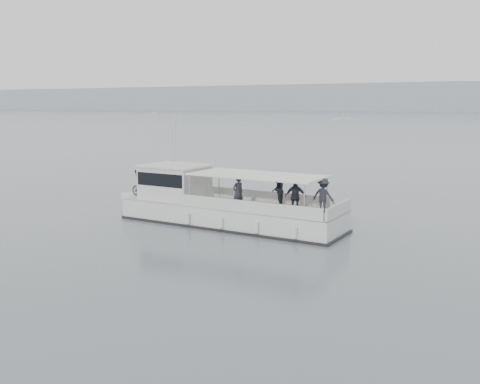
% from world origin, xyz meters
% --- Properties ---
extents(ground, '(1400.00, 1400.00, 0.00)m').
position_xyz_m(ground, '(0.00, 0.00, 0.00)').
color(ground, '#545D63').
rests_on(ground, ground).
extents(tour_boat, '(12.29, 3.83, 5.12)m').
position_xyz_m(tour_boat, '(-1.84, 3.17, 0.84)').
color(tour_boat, silver).
rests_on(tour_boat, ground).
extents(moored_fleet, '(441.29, 285.90, 10.45)m').
position_xyz_m(moored_fleet, '(-18.27, 182.73, 0.36)').
color(moored_fleet, silver).
rests_on(moored_fleet, ground).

